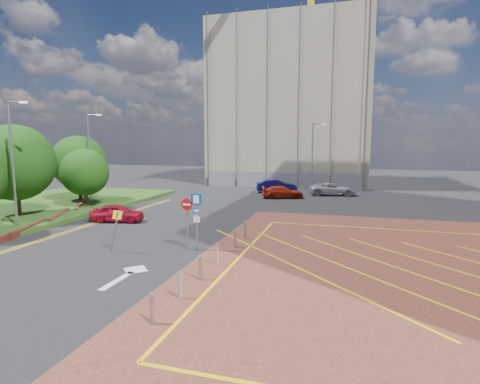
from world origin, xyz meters
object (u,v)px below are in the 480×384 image
at_px(lamp_left_far, 90,154).
at_px(lamp_back, 313,154).
at_px(car_red_left, 117,213).
at_px(car_blue_back, 276,186).
at_px(sign_cluster, 193,214).
at_px(tree_b, 15,163).
at_px(warning_sign, 116,226).
at_px(tree_d, 79,162).
at_px(lamp_left_near, 13,159).
at_px(car_red_back, 282,192).
at_px(tree_c, 85,172).
at_px(car_silver_back, 332,189).

height_order(lamp_left_far, lamp_back, lamp_left_far).
height_order(car_red_left, car_blue_back, car_blue_back).
relative_size(lamp_left_far, sign_cluster, 2.50).
height_order(tree_b, warning_sign, tree_b).
relative_size(tree_d, lamp_left_near, 0.76).
bearing_deg(warning_sign, car_red_back, 77.09).
bearing_deg(car_red_back, lamp_back, -37.63).
relative_size(lamp_back, car_red_left, 2.13).
relative_size(tree_c, car_silver_back, 0.99).
bearing_deg(tree_c, lamp_left_far, 114.71).
xyz_separation_m(car_red_left, car_blue_back, (8.10, 19.34, 0.13)).
xyz_separation_m(car_red_left, car_red_back, (9.51, 15.07, -0.02)).
bearing_deg(car_red_back, car_blue_back, 0.95).
bearing_deg(car_silver_back, car_blue_back, 72.57).
distance_m(tree_b, tree_c, 5.49).
height_order(tree_b, tree_c, tree_b).
distance_m(lamp_left_near, car_blue_back, 27.04).
xyz_separation_m(tree_b, car_blue_back, (15.70, 20.59, -3.47)).
distance_m(sign_cluster, warning_sign, 4.00).
relative_size(warning_sign, car_red_left, 0.60).
bearing_deg(car_silver_back, lamp_left_near, 128.66).
xyz_separation_m(lamp_left_near, lamp_left_far, (-2.00, 10.00, 0.00)).
height_order(lamp_left_far, car_red_left, lamp_left_far).
xyz_separation_m(tree_b, tree_c, (2.00, 5.00, -1.04)).
distance_m(lamp_back, car_red_back, 8.04).
relative_size(tree_b, sign_cluster, 2.11).
xyz_separation_m(tree_b, tree_d, (-1.00, 8.00, -0.37)).
distance_m(lamp_left_near, sign_cluster, 13.04).
distance_m(tree_d, lamp_left_near, 11.76).
bearing_deg(sign_cluster, warning_sign, -157.91).
xyz_separation_m(sign_cluster, car_red_back, (1.33, 20.34, -1.33)).
xyz_separation_m(tree_c, sign_cluster, (13.80, -9.02, -1.24)).
bearing_deg(tree_b, sign_cluster, -14.26).
bearing_deg(warning_sign, car_red_left, 123.68).
xyz_separation_m(tree_c, car_blue_back, (13.70, 15.59, -2.43)).
height_order(lamp_left_far, car_silver_back, lamp_left_far).
xyz_separation_m(tree_d, warning_sign, (13.12, -13.51, -2.44)).
height_order(lamp_left_near, car_red_left, lamp_left_near).
height_order(lamp_left_far, sign_cluster, lamp_left_far).
bearing_deg(lamp_left_near, tree_b, 135.75).
height_order(sign_cluster, car_silver_back, sign_cluster).
bearing_deg(tree_c, lamp_left_near, -82.31).
bearing_deg(car_silver_back, lamp_left_far, 109.94).
relative_size(tree_c, lamp_left_near, 0.61).
bearing_deg(lamp_left_near, tree_d, 110.35).
bearing_deg(warning_sign, lamp_left_far, 131.43).
distance_m(tree_b, lamp_left_near, 4.32).
bearing_deg(lamp_back, tree_c, -134.32).
xyz_separation_m(sign_cluster, warning_sign, (-3.68, -1.49, -0.52)).
xyz_separation_m(lamp_left_far, warning_sign, (11.04, -12.51, -3.23)).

